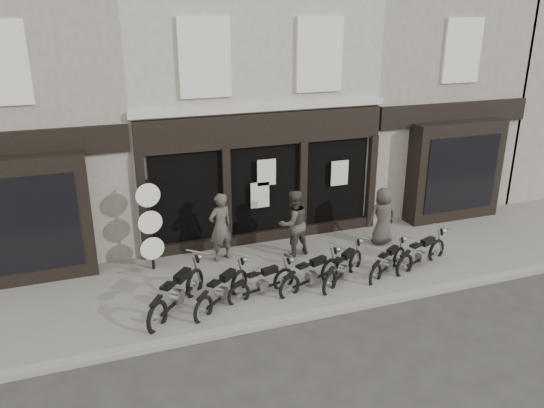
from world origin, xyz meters
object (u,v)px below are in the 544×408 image
object	(u,v)px
man_centre	(293,223)
man_right	(383,216)
motorcycle_1	(223,293)
man_left	(220,227)
motorcycle_0	(178,296)
motorcycle_2	(263,285)
advert_sign_post	(151,229)
motorcycle_3	(311,276)
motorcycle_4	(343,270)
motorcycle_5	(388,264)
motorcycle_6	(422,256)

from	to	relation	value
man_centre	man_right	bearing A→B (deg)	164.30
motorcycle_1	man_left	distance (m)	2.45
motorcycle_0	motorcycle_2	distance (m)	2.03
motorcycle_2	man_left	bearing A→B (deg)	85.93
motorcycle_2	advert_sign_post	world-z (taller)	advert_sign_post
motorcycle_3	advert_sign_post	size ratio (longest dim) A/B	0.76
motorcycle_1	motorcycle_3	size ratio (longest dim) A/B	0.89
motorcycle_0	motorcycle_1	distance (m)	1.02
motorcycle_0	motorcycle_4	xyz separation A→B (m)	(4.18, -0.02, -0.05)
advert_sign_post	man_left	bearing A→B (deg)	-6.57
motorcycle_3	man_right	bearing A→B (deg)	9.05
motorcycle_1	man_right	distance (m)	5.56
motorcycle_2	motorcycle_5	size ratio (longest dim) A/B	1.09
motorcycle_0	motorcycle_5	xyz separation A→B (m)	(5.44, -0.06, -0.08)
advert_sign_post	motorcycle_2	bearing A→B (deg)	-49.86
motorcycle_4	advert_sign_post	size ratio (longest dim) A/B	0.69
motorcycle_4	motorcycle_5	size ratio (longest dim) A/B	1.05
motorcycle_4	motorcycle_2	bearing A→B (deg)	143.61
advert_sign_post	man_right	bearing A→B (deg)	-10.64
motorcycle_0	man_centre	size ratio (longest dim) A/B	1.03
motorcycle_0	motorcycle_3	world-z (taller)	motorcycle_0
motorcycle_0	motorcycle_1	size ratio (longest dim) A/B	1.10
motorcycle_6	man_right	xyz separation A→B (m)	(-0.24, 1.65, 0.56)
motorcycle_5	man_centre	bearing A→B (deg)	104.36
motorcycle_6	motorcycle_4	bearing A→B (deg)	159.70
man_centre	motorcycle_6	bearing A→B (deg)	136.23
motorcycle_6	motorcycle_1	bearing A→B (deg)	160.73
motorcycle_5	motorcycle_6	world-z (taller)	motorcycle_6
motorcycle_6	motorcycle_3	bearing A→B (deg)	160.36
motorcycle_2	man_centre	distance (m)	2.45
motorcycle_0	motorcycle_2	bearing A→B (deg)	-48.82
motorcycle_4	man_right	bearing A→B (deg)	2.11
motorcycle_3	motorcycle_5	size ratio (longest dim) A/B	1.15
motorcycle_6	advert_sign_post	distance (m)	7.14
motorcycle_6	man_centre	distance (m)	3.52
motorcycle_1	motorcycle_5	size ratio (longest dim) A/B	1.02
motorcycle_1	man_centre	world-z (taller)	man_centre
motorcycle_2	motorcycle_1	bearing A→B (deg)	170.57
motorcycle_0	man_left	distance (m)	2.75
motorcycle_5	man_right	xyz separation A→B (m)	(0.82, 1.70, 0.60)
motorcycle_1	advert_sign_post	xyz separation A→B (m)	(-1.26, 2.32, 0.86)
motorcycle_3	motorcycle_1	bearing A→B (deg)	161.18
man_left	motorcycle_6	bearing A→B (deg)	137.51
motorcycle_5	man_right	size ratio (longest dim) A/B	1.01
motorcycle_2	motorcycle_4	xyz separation A→B (m)	(2.15, -0.01, 0.03)
motorcycle_1	advert_sign_post	bearing A→B (deg)	78.42
motorcycle_3	motorcycle_5	world-z (taller)	motorcycle_3
motorcycle_4	motorcycle_3	bearing A→B (deg)	146.22
motorcycle_3	motorcycle_6	bearing A→B (deg)	-19.72
man_right	man_centre	bearing A→B (deg)	-3.35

